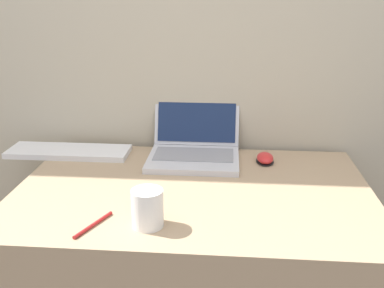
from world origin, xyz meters
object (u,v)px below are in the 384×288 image
laptop (195,142)px  computer_mouse (265,158)px  drink_cup (147,208)px  external_keyboard (69,152)px  pen (93,225)px

laptop → computer_mouse: 0.25m
drink_cup → computer_mouse: size_ratio=1.02×
drink_cup → external_keyboard: bearing=127.7°
external_keyboard → pen: external_keyboard is taller
drink_cup → pen: 0.15m
laptop → computer_mouse: bearing=-8.2°
laptop → pen: (-0.22, -0.52, -0.05)m
computer_mouse → pen: computer_mouse is taller
external_keyboard → pen: (0.24, -0.50, -0.01)m
laptop → computer_mouse: size_ratio=3.36×
computer_mouse → pen: 0.67m
laptop → drink_cup: (-0.08, -0.50, -0.00)m
laptop → external_keyboard: (-0.45, -0.02, -0.04)m
external_keyboard → drink_cup: bearing=-52.3°
drink_cup → laptop: bearing=81.2°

